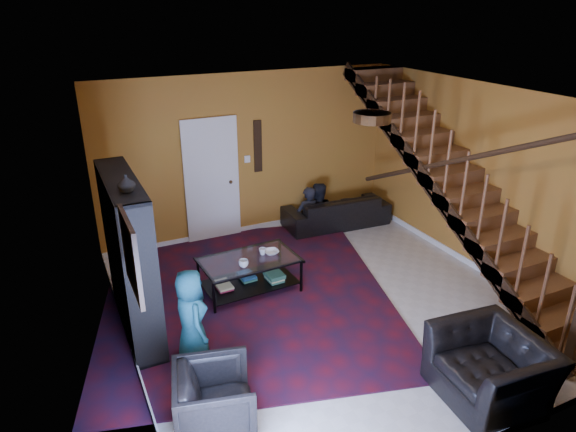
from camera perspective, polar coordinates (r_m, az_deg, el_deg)
name	(u,v)px	position (r m, az deg, el deg)	size (l,w,h in m)	color
floor	(326,305)	(7.16, 4.27, -9.82)	(5.50, 5.50, 0.00)	beige
room	(204,279)	(7.75, -9.35, -6.90)	(5.50, 5.50, 5.50)	#A46224
staircase	(459,186)	(7.74, 18.42, 3.13)	(0.95, 5.02, 3.18)	brown
bookshelf	(131,259)	(6.51, -17.07, -4.63)	(0.35, 1.80, 2.00)	black
door	(212,183)	(8.73, -8.45, 3.70)	(0.82, 0.05, 2.05)	silver
framed_picture	(131,256)	(4.81, -17.06, -4.25)	(0.04, 0.74, 0.74)	maroon
wall_hanging	(258,146)	(8.85, -3.37, 7.73)	(0.14, 0.03, 0.90)	black
ceiling_fixture	(372,117)	(5.47, 9.32, 10.78)	(0.40, 0.40, 0.10)	#3F2814
rug	(247,295)	(7.37, -4.63, -8.69)	(3.87, 4.43, 0.02)	#450C17
sofa	(336,211)	(9.47, 5.37, 0.59)	(1.92, 0.75, 0.56)	black
armchair_left	(215,401)	(5.23, -8.16, -19.64)	(0.73, 0.75, 0.68)	black
armchair_right	(491,368)	(5.90, 21.58, -15.46)	(1.10, 0.96, 0.71)	black
person_adult_a	(308,220)	(9.29, 2.22, -0.43)	(0.46, 0.30, 1.26)	black
person_adult_b	(317,217)	(9.37, 3.24, -0.12)	(0.63, 0.49, 1.31)	black
person_child	(191,317)	(5.96, -10.71, -10.99)	(0.57, 0.37, 1.16)	#1B576A
coffee_table	(249,272)	(7.33, -4.32, -6.25)	(1.38, 0.85, 0.51)	black
cup_a	(244,263)	(7.01, -4.96, -5.27)	(0.13, 0.13, 0.10)	#999999
cup_b	(263,251)	(7.32, -2.85, -3.95)	(0.10, 0.10, 0.09)	#999999
bowl	(271,252)	(7.34, -1.89, -4.03)	(0.21, 0.21, 0.05)	#999999
vase	(126,183)	(5.62, -17.53, 3.48)	(0.18, 0.18, 0.19)	#999999
popcorn_bucket	(207,413)	(5.47, -8.97, -20.78)	(0.15, 0.15, 0.18)	red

